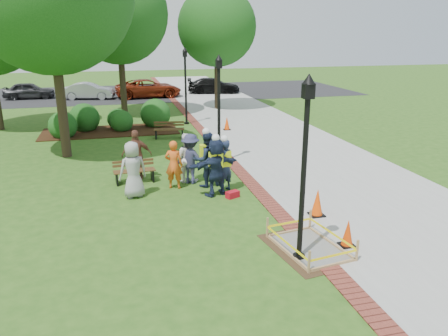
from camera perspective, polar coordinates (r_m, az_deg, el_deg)
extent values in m
plane|color=#285116|center=(12.77, -0.87, -6.02)|extent=(100.00, 100.00, 0.00)
cube|color=#9E9E99|center=(23.30, 5.49, 4.78)|extent=(6.00, 60.00, 0.02)
cube|color=maroon|center=(22.44, -2.38, 4.37)|extent=(0.50, 60.00, 0.03)
cube|color=#381E0F|center=(23.95, -14.62, 4.67)|extent=(7.00, 3.00, 0.05)
cube|color=black|center=(38.83, -10.18, 9.66)|extent=(36.00, 12.00, 0.01)
cube|color=#47331E|center=(11.04, 11.05, -10.30)|extent=(2.04, 2.54, 0.01)
cube|color=slate|center=(11.03, 11.05, -10.24)|extent=(1.47, 1.96, 0.04)
cube|color=tan|center=(11.02, 11.06, -10.14)|extent=(1.60, 2.10, 0.08)
cube|color=tan|center=(10.92, 11.13, -9.05)|extent=(1.64, 2.14, 0.55)
cube|color=yellow|center=(10.90, 11.14, -8.93)|extent=(1.58, 2.08, 0.06)
cube|color=brown|center=(15.52, -11.63, -0.34)|extent=(1.46, 0.53, 0.04)
cube|color=brown|center=(15.68, -11.79, 0.67)|extent=(1.43, 0.15, 0.23)
cube|color=black|center=(15.59, -11.58, -1.14)|extent=(1.33, 0.58, 0.42)
cube|color=brown|center=(21.81, -7.19, 5.06)|extent=(1.54, 0.66, 0.04)
cube|color=brown|center=(21.99, -7.19, 5.77)|extent=(1.48, 0.27, 0.24)
cube|color=black|center=(21.86, -7.16, 4.44)|extent=(1.41, 0.70, 0.44)
cube|color=black|center=(11.37, 15.72, -9.68)|extent=(0.36, 0.36, 0.05)
cone|color=#DA3D06|center=(11.22, 15.87, -8.08)|extent=(0.28, 0.28, 0.66)
cube|color=black|center=(12.91, 11.98, -6.02)|extent=(0.41, 0.41, 0.05)
cone|color=#FF4D08|center=(12.75, 12.10, -4.33)|extent=(0.33, 0.33, 0.76)
cube|color=black|center=(23.56, 0.38, 5.04)|extent=(0.37, 0.37, 0.05)
cone|color=#FE4808|center=(23.48, 0.38, 5.91)|extent=(0.29, 0.29, 0.68)
cube|color=#B30D1D|center=(13.95, 1.12, -3.47)|extent=(0.48, 0.38, 0.21)
cylinder|color=black|center=(9.80, 10.29, -1.80)|extent=(0.12, 0.12, 3.80)
cube|color=black|center=(9.35, 10.95, 9.86)|extent=(0.22, 0.22, 0.32)
cone|color=black|center=(9.32, 11.04, 11.38)|extent=(0.28, 0.28, 0.22)
cylinder|color=black|center=(10.55, 9.74, -11.33)|extent=(0.28, 0.28, 0.10)
cylinder|color=black|center=(17.16, -0.67, 6.75)|extent=(0.12, 0.12, 3.80)
cube|color=black|center=(16.91, -0.69, 13.43)|extent=(0.22, 0.22, 0.32)
cone|color=black|center=(16.89, -0.69, 14.27)|extent=(0.28, 0.28, 0.22)
cylinder|color=black|center=(17.60, -0.64, 0.82)|extent=(0.28, 0.28, 0.10)
cylinder|color=black|center=(24.92, -5.02, 10.04)|extent=(0.12, 0.12, 3.80)
cube|color=black|center=(24.75, -5.14, 14.63)|extent=(0.22, 0.22, 0.32)
cone|color=black|center=(24.74, -5.16, 15.21)|extent=(0.28, 0.28, 0.22)
cylinder|color=black|center=(25.22, -4.91, 5.87)|extent=(0.28, 0.28, 0.10)
cylinder|color=#3D2D1E|center=(19.20, -20.63, 9.31)|extent=(0.39, 0.39, 5.46)
cylinder|color=#3D2D1E|center=(27.94, -13.15, 11.70)|extent=(0.38, 0.38, 5.01)
sphere|color=#154513|center=(27.84, -13.68, 19.04)|extent=(5.89, 5.89, 5.89)
cylinder|color=#3D2D1E|center=(29.96, -0.91, 11.94)|extent=(0.36, 0.36, 4.42)
sphere|color=#154513|center=(29.82, -0.94, 17.99)|extent=(5.13, 5.13, 5.13)
sphere|color=#154513|center=(23.31, -20.16, 3.77)|extent=(1.40, 1.40, 1.40)
sphere|color=#154513|center=(24.57, -17.62, 4.68)|extent=(1.58, 1.58, 1.58)
sphere|color=#154513|center=(24.00, -13.13, 4.75)|extent=(1.20, 1.20, 1.20)
sphere|color=#154513|center=(24.81, -8.86, 5.41)|extent=(1.66, 1.66, 1.66)
sphere|color=#154513|center=(24.83, -13.63, 5.13)|extent=(1.14, 1.14, 1.14)
imported|color=#9A9A9A|center=(14.04, -11.80, -0.23)|extent=(0.66, 0.51, 1.82)
imported|color=#EB5B1B|center=(14.66, -6.57, 0.43)|extent=(0.61, 0.50, 1.65)
imported|color=white|center=(15.25, -5.02, 1.33)|extent=(0.63, 0.48, 1.74)
imported|color=brown|center=(15.74, -11.33, 1.67)|extent=(0.59, 0.40, 1.79)
imported|color=#2E3051|center=(15.08, -4.36, 1.19)|extent=(0.67, 0.61, 1.75)
imported|color=#1C2D4B|center=(13.91, -1.07, 0.09)|extent=(0.69, 0.55, 1.87)
cube|color=#C5E012|center=(13.83, -1.07, 1.14)|extent=(0.42, 0.26, 0.52)
sphere|color=white|center=(13.65, -1.09, 3.95)|extent=(0.25, 0.25, 0.25)
imported|color=#151A38|center=(14.31, 0.03, 0.32)|extent=(0.66, 0.58, 1.74)
cube|color=#C5E012|center=(14.24, 0.03, 1.27)|extent=(0.42, 0.26, 0.52)
sphere|color=white|center=(14.08, 0.03, 3.81)|extent=(0.25, 0.25, 0.25)
imported|color=#171C3C|center=(14.74, -2.32, 1.11)|extent=(0.66, 0.49, 1.88)
cube|color=#C5E012|center=(14.67, -2.33, 2.11)|extent=(0.42, 0.26, 0.52)
sphere|color=white|center=(14.50, -2.36, 4.77)|extent=(0.25, 0.25, 0.25)
imported|color=#29292C|center=(37.96, -23.98, 8.26)|extent=(1.90, 4.32, 1.41)
imported|color=#9E9EA3|center=(36.13, -17.16, 8.59)|extent=(2.60, 4.52, 1.39)
imported|color=maroon|center=(36.03, -9.78, 9.08)|extent=(2.41, 4.95, 1.57)
imported|color=black|center=(37.99, -1.35, 9.75)|extent=(2.64, 4.57, 1.40)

